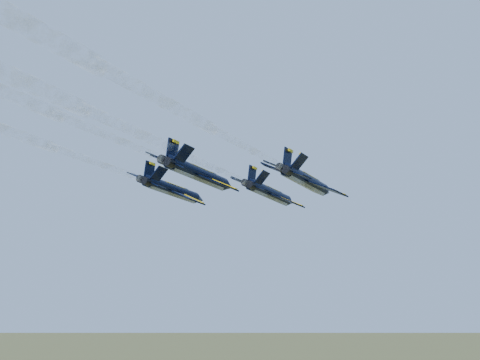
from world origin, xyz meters
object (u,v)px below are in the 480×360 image
(jet_lead, at_px, (270,193))
(jet_right, at_px, (306,181))
(jet_left, at_px, (173,190))
(jet_slot, at_px, (199,174))

(jet_lead, height_order, jet_right, same)
(jet_right, bearing_deg, jet_lead, 135.77)
(jet_left, bearing_deg, jet_slot, -44.21)
(jet_lead, xyz_separation_m, jet_slot, (-4.18, -22.82, 0.00))
(jet_left, height_order, jet_slot, same)
(jet_lead, height_order, jet_slot, same)
(jet_lead, xyz_separation_m, jet_left, (-13.83, -8.28, 0.00))
(jet_lead, bearing_deg, jet_left, -136.89)
(jet_slot, bearing_deg, jet_right, 50.61)
(jet_left, distance_m, jet_slot, 17.45)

